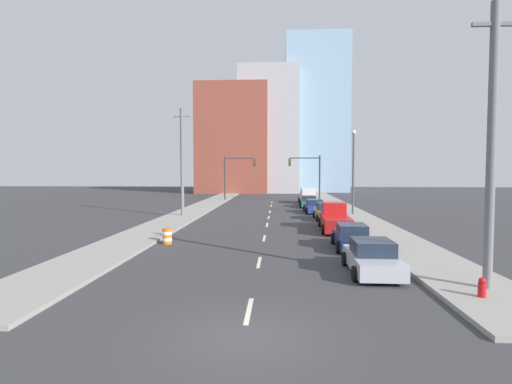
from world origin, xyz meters
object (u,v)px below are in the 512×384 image
(traffic_signal_right, at_px, (311,171))
(pickup_truck_red, at_px, (335,219))
(sedan_tan, at_px, (327,212))
(box_truck_orange, at_px, (308,196))
(sedan_teal, at_px, (309,202))
(utility_pole_right_near, at_px, (491,146))
(sedan_silver, at_px, (372,258))
(fire_hydrant, at_px, (482,290))
(sedan_blue, at_px, (314,207))
(traffic_signal_left, at_px, (233,171))
(traffic_barrel, at_px, (167,236))
(utility_pole_left_mid, at_px, (182,162))
(street_lamp, at_px, (353,166))
(sedan_navy, at_px, (352,237))

(traffic_signal_right, height_order, pickup_truck_red, traffic_signal_right)
(sedan_tan, height_order, box_truck_orange, box_truck_orange)
(sedan_teal, bearing_deg, utility_pole_right_near, -81.78)
(utility_pole_right_near, height_order, sedan_silver, utility_pole_right_near)
(fire_hydrant, relative_size, sedan_blue, 0.18)
(traffic_signal_left, relative_size, traffic_barrel, 7.03)
(utility_pole_right_near, bearing_deg, traffic_signal_right, 93.76)
(utility_pole_left_mid, bearing_deg, sedan_blue, 19.63)
(traffic_barrel, bearing_deg, utility_pole_left_mid, 99.97)
(fire_hydrant, relative_size, pickup_truck_red, 0.13)
(street_lamp, relative_size, box_truck_orange, 1.33)
(street_lamp, bearing_deg, sedan_teal, 112.00)
(sedan_navy, relative_size, sedan_teal, 0.97)
(utility_pole_right_near, relative_size, pickup_truck_red, 1.65)
(traffic_signal_left, bearing_deg, sedan_silver, -75.47)
(traffic_signal_right, bearing_deg, box_truck_orange, -100.90)
(sedan_blue, bearing_deg, fire_hydrant, -85.29)
(sedan_teal, height_order, box_truck_orange, box_truck_orange)
(traffic_barrel, bearing_deg, sedan_teal, 67.46)
(traffic_signal_right, relative_size, sedan_tan, 1.50)
(traffic_barrel, bearing_deg, sedan_tan, 48.64)
(traffic_signal_right, xyz_separation_m, pickup_truck_red, (-0.51, -28.62, -3.50))
(fire_hydrant, bearing_deg, traffic_signal_right, 92.75)
(traffic_signal_right, relative_size, street_lamp, 0.80)
(utility_pole_right_near, bearing_deg, street_lamp, 90.60)
(traffic_signal_left, height_order, utility_pole_right_near, utility_pole_right_near)
(street_lamp, relative_size, sedan_teal, 1.78)
(utility_pole_right_near, relative_size, sedan_tan, 2.33)
(utility_pole_right_near, distance_m, traffic_barrel, 17.50)
(sedan_teal, bearing_deg, pickup_truck_red, -86.75)
(utility_pole_right_near, height_order, sedan_navy, utility_pole_right_near)
(traffic_barrel, distance_m, box_truck_orange, 32.87)
(utility_pole_right_near, xyz_separation_m, fire_hydrant, (-0.72, -1.09, -4.89))
(street_lamp, relative_size, sedan_silver, 1.89)
(utility_pole_left_mid, bearing_deg, traffic_signal_left, 83.09)
(pickup_truck_red, bearing_deg, street_lamp, 74.59)
(traffic_signal_left, bearing_deg, pickup_truck_red, -69.29)
(street_lamp, relative_size, fire_hydrant, 10.02)
(traffic_signal_right, relative_size, sedan_blue, 1.43)
(traffic_barrel, bearing_deg, street_lamp, 48.71)
(street_lamp, xyz_separation_m, sedan_blue, (-3.53, 2.57, -4.22))
(street_lamp, relative_size, pickup_truck_red, 1.33)
(street_lamp, height_order, fire_hydrant, street_lamp)
(utility_pole_right_near, distance_m, sedan_silver, 6.37)
(pickup_truck_red, xyz_separation_m, sedan_teal, (-0.53, 18.79, -0.18))
(traffic_signal_right, height_order, sedan_teal, traffic_signal_right)
(sedan_blue, distance_m, box_truck_orange, 12.53)
(traffic_signal_right, relative_size, fire_hydrant, 7.98)
(sedan_silver, bearing_deg, fire_hydrant, -51.57)
(sedan_tan, bearing_deg, traffic_signal_left, 114.89)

